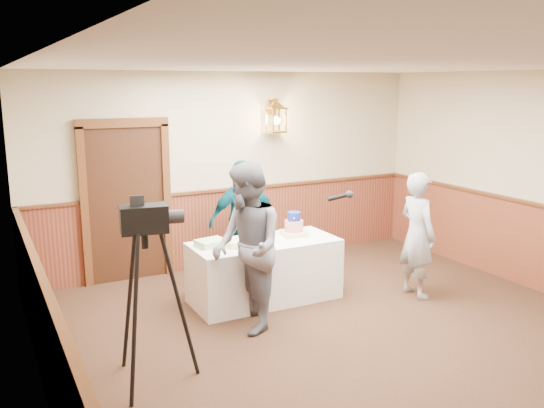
{
  "coord_description": "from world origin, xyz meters",
  "views": [
    {
      "loc": [
        -3.35,
        -4.13,
        2.63
      ],
      "look_at": [
        -0.31,
        1.7,
        1.25
      ],
      "focal_mm": 38.0,
      "sensor_mm": 36.0,
      "label": 1
    }
  ],
  "objects_px": {
    "display_table": "(264,271)",
    "baker": "(417,235)",
    "interviewer": "(247,248)",
    "assistant_p": "(244,220)",
    "tv_camera_rig": "(148,305)",
    "tiered_cake": "(294,226)",
    "sheet_cake_green": "(211,243)",
    "sheet_cake_yellow": "(241,242)"
  },
  "relations": [
    {
      "from": "tiered_cake",
      "to": "baker",
      "type": "relative_size",
      "value": 0.21
    },
    {
      "from": "sheet_cake_yellow",
      "to": "tv_camera_rig",
      "type": "xyz_separation_m",
      "value": [
        -1.48,
        -1.29,
        -0.06
      ]
    },
    {
      "from": "sheet_cake_yellow",
      "to": "tv_camera_rig",
      "type": "distance_m",
      "value": 1.96
    },
    {
      "from": "interviewer",
      "to": "tv_camera_rig",
      "type": "distance_m",
      "value": 1.43
    },
    {
      "from": "display_table",
      "to": "sheet_cake_green",
      "type": "height_order",
      "value": "sheet_cake_green"
    },
    {
      "from": "tiered_cake",
      "to": "sheet_cake_green",
      "type": "height_order",
      "value": "tiered_cake"
    },
    {
      "from": "display_table",
      "to": "sheet_cake_green",
      "type": "distance_m",
      "value": 0.78
    },
    {
      "from": "sheet_cake_green",
      "to": "baker",
      "type": "distance_m",
      "value": 2.55
    },
    {
      "from": "tiered_cake",
      "to": "tv_camera_rig",
      "type": "distance_m",
      "value": 2.65
    },
    {
      "from": "assistant_p",
      "to": "tv_camera_rig",
      "type": "relative_size",
      "value": 1.01
    },
    {
      "from": "baker",
      "to": "sheet_cake_yellow",
      "type": "bearing_deg",
      "value": 71.52
    },
    {
      "from": "sheet_cake_yellow",
      "to": "interviewer",
      "type": "distance_m",
      "value": 0.7
    },
    {
      "from": "baker",
      "to": "assistant_p",
      "type": "bearing_deg",
      "value": 46.87
    },
    {
      "from": "display_table",
      "to": "tv_camera_rig",
      "type": "distance_m",
      "value": 2.26
    },
    {
      "from": "sheet_cake_yellow",
      "to": "interviewer",
      "type": "xyz_separation_m",
      "value": [
        -0.22,
        -0.65,
        0.13
      ]
    },
    {
      "from": "interviewer",
      "to": "assistant_p",
      "type": "relative_size",
      "value": 1.12
    },
    {
      "from": "interviewer",
      "to": "assistant_p",
      "type": "height_order",
      "value": "interviewer"
    },
    {
      "from": "interviewer",
      "to": "assistant_p",
      "type": "distance_m",
      "value": 1.64
    },
    {
      "from": "tiered_cake",
      "to": "sheet_cake_yellow",
      "type": "height_order",
      "value": "tiered_cake"
    },
    {
      "from": "tiered_cake",
      "to": "baker",
      "type": "xyz_separation_m",
      "value": [
        1.3,
        -0.81,
        -0.08
      ]
    },
    {
      "from": "sheet_cake_yellow",
      "to": "assistant_p",
      "type": "height_order",
      "value": "assistant_p"
    },
    {
      "from": "display_table",
      "to": "interviewer",
      "type": "relative_size",
      "value": 0.98
    },
    {
      "from": "sheet_cake_green",
      "to": "interviewer",
      "type": "bearing_deg",
      "value": -82.11
    },
    {
      "from": "interviewer",
      "to": "tv_camera_rig",
      "type": "relative_size",
      "value": 1.13
    },
    {
      "from": "display_table",
      "to": "tiered_cake",
      "type": "distance_m",
      "value": 0.67
    },
    {
      "from": "interviewer",
      "to": "sheet_cake_green",
      "type": "bearing_deg",
      "value": -163.28
    },
    {
      "from": "display_table",
      "to": "baker",
      "type": "distance_m",
      "value": 1.95
    },
    {
      "from": "tv_camera_rig",
      "to": "interviewer",
      "type": "bearing_deg",
      "value": 35.49
    },
    {
      "from": "assistant_p",
      "to": "tiered_cake",
      "type": "bearing_deg",
      "value": 120.74
    },
    {
      "from": "display_table",
      "to": "baker",
      "type": "relative_size",
      "value": 1.14
    },
    {
      "from": "interviewer",
      "to": "tv_camera_rig",
      "type": "bearing_deg",
      "value": -54.25
    },
    {
      "from": "tv_camera_rig",
      "to": "sheet_cake_yellow",
      "type": "bearing_deg",
      "value": 49.66
    },
    {
      "from": "assistant_p",
      "to": "tv_camera_rig",
      "type": "distance_m",
      "value": 2.87
    },
    {
      "from": "display_table",
      "to": "tiered_cake",
      "type": "bearing_deg",
      "value": 8.31
    },
    {
      "from": "display_table",
      "to": "interviewer",
      "type": "distance_m",
      "value": 1.02
    },
    {
      "from": "sheet_cake_yellow",
      "to": "sheet_cake_green",
      "type": "relative_size",
      "value": 1.13
    },
    {
      "from": "sheet_cake_green",
      "to": "assistant_p",
      "type": "height_order",
      "value": "assistant_p"
    },
    {
      "from": "assistant_p",
      "to": "tv_camera_rig",
      "type": "height_order",
      "value": "assistant_p"
    },
    {
      "from": "sheet_cake_yellow",
      "to": "interviewer",
      "type": "relative_size",
      "value": 0.2
    },
    {
      "from": "baker",
      "to": "interviewer",
      "type": "bearing_deg",
      "value": 88.83
    },
    {
      "from": "interviewer",
      "to": "tiered_cake",
      "type": "bearing_deg",
      "value": 135.36
    },
    {
      "from": "tv_camera_rig",
      "to": "tiered_cake",
      "type": "bearing_deg",
      "value": 39.99
    }
  ]
}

